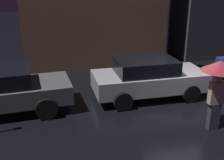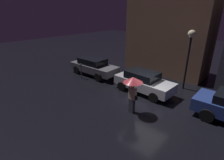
{
  "view_description": "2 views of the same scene",
  "coord_description": "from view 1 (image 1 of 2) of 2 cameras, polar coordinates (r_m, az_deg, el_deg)",
  "views": [
    {
      "loc": [
        -4.92,
        -7.51,
        4.26
      ],
      "look_at": [
        -2.77,
        0.26,
        1.24
      ],
      "focal_mm": 45.0,
      "sensor_mm": 36.0,
      "label": 1
    },
    {
      "loc": [
        4.71,
        -8.24,
        5.31
      ],
      "look_at": [
        -2.63,
        -0.11,
        0.91
      ],
      "focal_mm": 28.0,
      "sensor_mm": 36.0,
      "label": 2
    }
  ],
  "objects": [
    {
      "name": "street_lamp_near",
      "position": [
        12.75,
        11.58,
        15.07
      ],
      "size": [
        0.5,
        0.5,
        4.13
      ],
      "color": "black",
      "rests_on": "ground"
    },
    {
      "name": "pedestrian_with_umbrella",
      "position": [
        8.31,
        20.92,
        0.72
      ],
      "size": [
        1.04,
        1.04,
        2.08
      ],
      "rotation": [
        0.0,
        0.0,
        -0.07
      ],
      "color": "#383842",
      "rests_on": "ground"
    },
    {
      "name": "ground_plane",
      "position": [
        9.94,
        16.11,
        -5.74
      ],
      "size": [
        60.0,
        60.0,
        0.0
      ],
      "primitive_type": "plane",
      "color": "black"
    },
    {
      "name": "parked_car_silver",
      "position": [
        10.3,
        7.39,
        0.52
      ],
      "size": [
        4.14,
        1.89,
        1.47
      ],
      "rotation": [
        0.0,
        0.0,
        -0.04
      ],
      "color": "#B7B7BF",
      "rests_on": "ground"
    }
  ]
}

